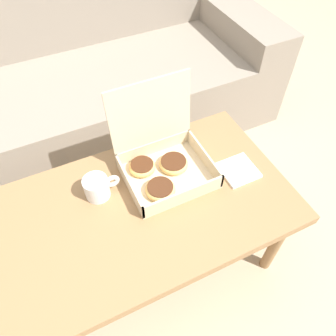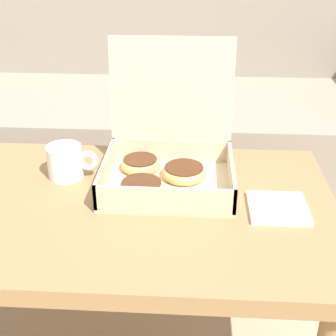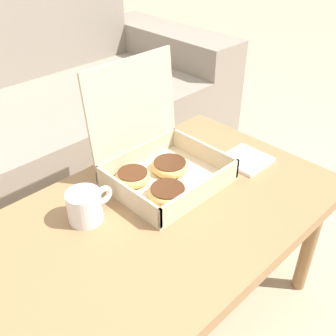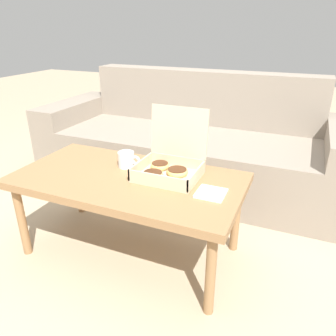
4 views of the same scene
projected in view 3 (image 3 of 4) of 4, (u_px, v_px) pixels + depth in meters
name	position (u px, v px, depth m)	size (l,w,h in m)	color
ground_plane	(110.00, 303.00, 1.33)	(12.00, 12.00, 0.00)	tan
coffee_table	(136.00, 240.00, 1.00)	(1.16, 0.60, 0.45)	#997047
pastry_box	(157.00, 163.00, 1.11)	(0.31, 0.29, 0.33)	beige
coffee_mug	(86.00, 206.00, 0.98)	(0.13, 0.09, 0.08)	white
napkin_stack	(246.00, 160.00, 1.21)	(0.13, 0.13, 0.01)	white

